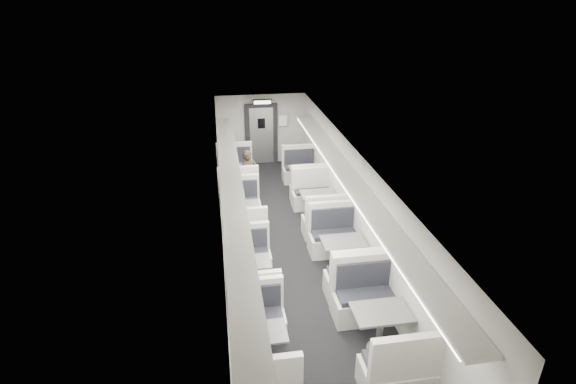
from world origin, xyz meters
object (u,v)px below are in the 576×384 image
object	(u,v)px
booth_left_d	(262,348)
vestibule_door	(262,135)
booth_right_a	(304,179)
booth_right_d	(380,330)
booth_left_c	(251,276)
passenger	(249,176)
booth_left_a	(237,179)
booth_right_c	(343,256)
exit_sign	(262,102)
booth_left_b	(243,218)
booth_right_b	(318,206)

from	to	relation	value
booth_left_d	vestibule_door	world-z (taller)	vestibule_door
booth_left_d	vestibule_door	distance (m)	9.30
booth_right_a	booth_right_d	size ratio (longest dim) A/B	0.92
booth_left_c	booth_left_d	size ratio (longest dim) A/B	1.00
booth_right_a	passenger	world-z (taller)	passenger
passenger	vestibule_door	size ratio (longest dim) A/B	0.71
booth_left_a	booth_right_a	xyz separation A→B (m)	(2.00, -0.28, -0.02)
booth_left_c	booth_right_c	world-z (taller)	booth_right_c
exit_sign	booth_left_c	bearing A→B (deg)	-98.47
booth_right_d	booth_left_d	bearing A→B (deg)	-178.92
booth_left_b	booth_left_c	world-z (taller)	booth_left_b
vestibule_door	exit_sign	bearing A→B (deg)	-90.00
booth_left_c	passenger	bearing A→B (deg)	85.69
booth_right_b	passenger	size ratio (longest dim) A/B	1.48
booth_left_c	booth_left_b	bearing A→B (deg)	90.00
booth_left_b	passenger	world-z (taller)	passenger
booth_left_a	booth_left_d	world-z (taller)	booth_left_a
booth_right_a	booth_right_c	xyz separation A→B (m)	(0.00, -4.32, 0.02)
booth_right_b	booth_right_c	bearing A→B (deg)	-90.00
booth_left_b	passenger	bearing A→B (deg)	80.03
booth_left_c	booth_left_a	bearing A→B (deg)	90.00
booth_left_a	vestibule_door	bearing A→B (deg)	66.25
booth_left_b	booth_right_b	world-z (taller)	booth_right_b
booth_left_d	booth_right_c	size ratio (longest dim) A/B	0.88
booth_right_c	booth_left_b	bearing A→B (deg)	133.12
booth_right_b	booth_right_d	distance (m)	4.76
booth_left_a	passenger	world-z (taller)	passenger
booth_left_d	exit_sign	xyz separation A→B (m)	(1.00, 8.74, 1.92)
booth_right_b	exit_sign	distance (m)	4.48
booth_left_a	booth_left_d	distance (m)	6.95
booth_left_b	booth_left_d	size ratio (longest dim) A/B	1.07
booth_left_d	booth_right_a	distance (m)	6.97
booth_left_d	booth_right_c	bearing A→B (deg)	49.59
booth_right_c	booth_right_d	distance (m)	2.31
booth_left_a	exit_sign	size ratio (longest dim) A/B	3.66
booth_right_c	booth_right_b	bearing A→B (deg)	90.00
booth_right_b	booth_right_a	bearing A→B (deg)	90.00
booth_left_d	booth_right_b	world-z (taller)	booth_right_b
exit_sign	passenger	bearing A→B (deg)	-105.70
passenger	booth_right_a	bearing A→B (deg)	-7.36
passenger	vestibule_door	world-z (taller)	vestibule_door
booth_left_c	booth_right_c	distance (m)	2.03
booth_right_d	vestibule_door	world-z (taller)	vestibule_door
booth_left_c	booth_right_b	size ratio (longest dim) A/B	0.90
booth_left_a	booth_right_a	distance (m)	2.02
booth_right_c	vestibule_door	xyz separation A→B (m)	(-1.00, 6.87, 0.64)
booth_right_a	vestibule_door	world-z (taller)	vestibule_door
passenger	vestibule_door	xyz separation A→B (m)	(0.67, 2.89, 0.29)
booth_right_d	vestibule_door	size ratio (longest dim) A/B	1.11
booth_left_d	passenger	xyz separation A→B (m)	(0.33, 6.33, 0.39)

